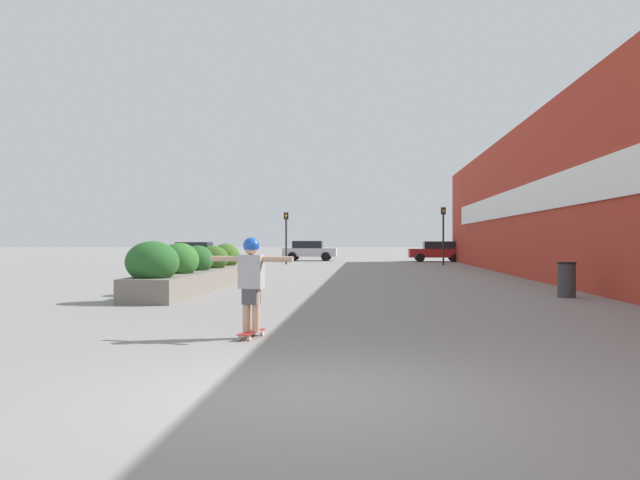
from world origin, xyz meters
TOP-DOWN VIEW (x-y plane):
  - ground_plane at (0.00, 0.00)m, footprint 300.00×300.00m
  - building_wall_right at (7.15, 17.08)m, footprint 0.67×48.49m
  - planter_box at (-4.71, 12.63)m, footprint 1.37×9.57m
  - skateboard at (-1.23, 3.45)m, footprint 0.33×0.76m
  - skateboarder at (-1.23, 3.45)m, footprint 1.35×0.37m
  - trash_bin at (5.84, 10.98)m, footprint 0.49×0.49m
  - car_leftmost at (-12.20, 38.43)m, footprint 4.27×2.02m
  - car_center_left at (5.61, 40.14)m, footprint 4.04×1.96m
  - car_center_right at (-3.93, 41.25)m, footprint 4.06×1.94m
  - traffic_light_left at (-4.75, 33.95)m, footprint 0.28×0.30m
  - traffic_light_right at (5.23, 33.19)m, footprint 0.28×0.30m

SIDE VIEW (x-z plane):
  - ground_plane at x=0.00m, z-range 0.00..0.00m
  - skateboard at x=-1.23m, z-range 0.02..0.12m
  - trash_bin at x=5.84m, z-range 0.00..0.94m
  - planter_box at x=-4.71m, z-range -0.18..1.32m
  - car_leftmost at x=-12.20m, z-range 0.05..1.48m
  - car_center_left at x=5.61m, z-range 0.03..1.51m
  - car_center_right at x=-3.93m, z-range 0.04..1.55m
  - skateboarder at x=-1.23m, z-range 0.25..1.71m
  - traffic_light_left at x=-4.75m, z-range 0.62..3.98m
  - traffic_light_right at x=5.23m, z-range 0.64..4.25m
  - building_wall_right at x=7.15m, z-range 0.00..6.39m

